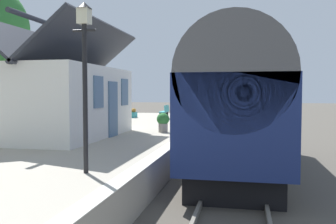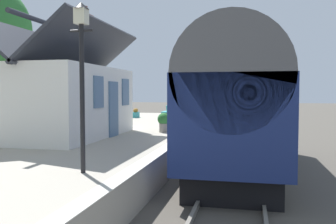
{
  "view_description": "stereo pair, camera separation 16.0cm",
  "coord_description": "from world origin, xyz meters",
  "px_view_note": "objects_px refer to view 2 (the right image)",
  "views": [
    {
      "loc": [
        -13.12,
        -1.12,
        2.57
      ],
      "look_at": [
        -0.65,
        1.5,
        1.89
      ],
      "focal_mm": 38.91,
      "sensor_mm": 36.0,
      "label": 1
    },
    {
      "loc": [
        -13.09,
        -1.27,
        2.57
      ],
      "look_at": [
        -0.65,
        1.5,
        1.89
      ],
      "focal_mm": 38.91,
      "sensor_mm": 36.0,
      "label": 2
    }
  ],
  "objects_px": {
    "train": "(237,103)",
    "bench_mid_platform": "(167,111)",
    "station_building": "(65,98)",
    "planter_by_door": "(194,113)",
    "planter_bench_right": "(164,121)",
    "planter_edge_near": "(136,113)",
    "lamp_post_platform": "(82,54)",
    "station_sign_board": "(191,101)"
  },
  "relations": [
    {
      "from": "bench_mid_platform",
      "to": "planter_edge_near",
      "type": "xyz_separation_m",
      "value": [
        0.57,
        2.27,
        -0.17
      ]
    },
    {
      "from": "train",
      "to": "bench_mid_platform",
      "type": "xyz_separation_m",
      "value": [
        10.42,
        4.76,
        -0.86
      ]
    },
    {
      "from": "planter_edge_near",
      "to": "lamp_post_platform",
      "type": "bearing_deg",
      "value": -166.12
    },
    {
      "from": "train",
      "to": "bench_mid_platform",
      "type": "relative_size",
      "value": 6.7
    },
    {
      "from": "station_building",
      "to": "planter_by_door",
      "type": "relative_size",
      "value": 8.69
    },
    {
      "from": "train",
      "to": "station_building",
      "type": "bearing_deg",
      "value": 87.19
    },
    {
      "from": "planter_edge_near",
      "to": "station_building",
      "type": "bearing_deg",
      "value": -176.93
    },
    {
      "from": "station_building",
      "to": "station_sign_board",
      "type": "distance_m",
      "value": 9.19
    },
    {
      "from": "train",
      "to": "planter_by_door",
      "type": "bearing_deg",
      "value": 15.78
    },
    {
      "from": "train",
      "to": "planter_edge_near",
      "type": "height_order",
      "value": "train"
    },
    {
      "from": "train",
      "to": "station_sign_board",
      "type": "bearing_deg",
      "value": 18.57
    },
    {
      "from": "station_building",
      "to": "planter_by_door",
      "type": "xyz_separation_m",
      "value": [
        10.51,
        -3.4,
        -1.09
      ]
    },
    {
      "from": "planter_bench_right",
      "to": "station_sign_board",
      "type": "bearing_deg",
      "value": -1.72
    },
    {
      "from": "train",
      "to": "planter_by_door",
      "type": "distance_m",
      "value": 11.29
    },
    {
      "from": "station_sign_board",
      "to": "planter_edge_near",
      "type": "bearing_deg",
      "value": 61.88
    },
    {
      "from": "planter_by_door",
      "to": "planter_edge_near",
      "type": "bearing_deg",
      "value": 87.69
    },
    {
      "from": "station_building",
      "to": "train",
      "type": "bearing_deg",
      "value": -92.81
    },
    {
      "from": "station_building",
      "to": "bench_mid_platform",
      "type": "distance_m",
      "value": 10.29
    },
    {
      "from": "train",
      "to": "planter_by_door",
      "type": "height_order",
      "value": "train"
    },
    {
      "from": "train",
      "to": "bench_mid_platform",
      "type": "bearing_deg",
      "value": 24.57
    },
    {
      "from": "bench_mid_platform",
      "to": "planter_by_door",
      "type": "relative_size",
      "value": 1.91
    },
    {
      "from": "bench_mid_platform",
      "to": "lamp_post_platform",
      "type": "xyz_separation_m",
      "value": [
        -15.73,
        -1.75,
        2.0
      ]
    },
    {
      "from": "station_sign_board",
      "to": "planter_by_door",
      "type": "bearing_deg",
      "value": 2.86
    },
    {
      "from": "bench_mid_platform",
      "to": "planter_edge_near",
      "type": "relative_size",
      "value": 1.98
    },
    {
      "from": "bench_mid_platform",
      "to": "planter_bench_right",
      "type": "height_order",
      "value": "bench_mid_platform"
    },
    {
      "from": "planter_bench_right",
      "to": "train",
      "type": "bearing_deg",
      "value": -130.4
    },
    {
      "from": "planter_edge_near",
      "to": "bench_mid_platform",
      "type": "bearing_deg",
      "value": -104.1
    },
    {
      "from": "train",
      "to": "lamp_post_platform",
      "type": "distance_m",
      "value": 6.21
    },
    {
      "from": "bench_mid_platform",
      "to": "station_sign_board",
      "type": "distance_m",
      "value": 2.52
    },
    {
      "from": "station_building",
      "to": "bench_mid_platform",
      "type": "bearing_deg",
      "value": -9.56
    },
    {
      "from": "train",
      "to": "station_sign_board",
      "type": "distance_m",
      "value": 9.29
    },
    {
      "from": "planter_edge_near",
      "to": "train",
      "type": "bearing_deg",
      "value": -147.37
    },
    {
      "from": "station_sign_board",
      "to": "bench_mid_platform",
      "type": "bearing_deg",
      "value": 48.28
    },
    {
      "from": "planter_bench_right",
      "to": "planter_edge_near",
      "type": "height_order",
      "value": "planter_bench_right"
    },
    {
      "from": "station_building",
      "to": "lamp_post_platform",
      "type": "bearing_deg",
      "value": -148.47
    },
    {
      "from": "station_building",
      "to": "station_sign_board",
      "type": "height_order",
      "value": "station_building"
    },
    {
      "from": "train",
      "to": "lamp_post_platform",
      "type": "bearing_deg",
      "value": 150.48
    },
    {
      "from": "station_building",
      "to": "station_sign_board",
      "type": "bearing_deg",
      "value": -22.42
    },
    {
      "from": "planter_bench_right",
      "to": "station_building",
      "type": "bearing_deg",
      "value": 125.39
    },
    {
      "from": "planter_bench_right",
      "to": "lamp_post_platform",
      "type": "xyz_separation_m",
      "value": [
        -7.99,
        -0.14,
        2.02
      ]
    },
    {
      "from": "planter_bench_right",
      "to": "bench_mid_platform",
      "type": "bearing_deg",
      "value": 11.81
    },
    {
      "from": "train",
      "to": "bench_mid_platform",
      "type": "distance_m",
      "value": 11.48
    }
  ]
}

